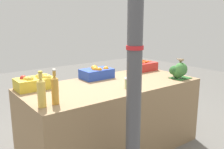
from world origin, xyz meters
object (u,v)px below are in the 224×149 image
Objects in this scene: apple_crate at (35,82)px; orange_crate at (97,73)px; support_pole at (134,63)px; juice_bottle_golden at (41,92)px; pickle_jar at (130,83)px; juice_bottle_amber at (55,89)px; carrot_crate at (142,66)px; broccoli_pile at (179,71)px; sparrow_bird at (181,60)px.

orange_crate is (0.74, 0.00, -0.00)m from apple_crate.
support_pole reaches higher than apple_crate.
apple_crate is 1.00× the size of orange_crate.
orange_crate is at bearing 32.11° from juice_bottle_golden.
pickle_jar is at bearing -87.14° from orange_crate.
carrot_crate is at bearing 20.23° from juice_bottle_amber.
broccoli_pile is 1.66m from juice_bottle_golden.
broccoli_pile is (1.14, 0.47, -0.28)m from support_pole.
juice_bottle_golden reaches higher than sparrow_bird.
orange_crate is at bearing 92.86° from pickle_jar.
carrot_crate is 0.63m from sparrow_bird.
sparrow_bird is (0.78, -0.60, 0.15)m from orange_crate.
carrot_crate is at bearing 43.93° from support_pole.
pickle_jar is (0.92, -0.01, -0.07)m from juice_bottle_golden.
orange_crate is 0.97m from broccoli_pile.
sparrow_bird is (1.67, -0.04, 0.10)m from juice_bottle_golden.
sparrow_bird is at bearing -22.13° from broccoli_pile.
carrot_crate is 3.39× the size of pickle_jar.
sparrow_bird reaches higher than apple_crate.
broccoli_pile is (0.02, -0.60, 0.03)m from carrot_crate.
carrot_crate is 0.60m from broccoli_pile.
sparrow_bird reaches higher than pickle_jar.
juice_bottle_golden is 2.73× the size of pickle_jar.
orange_crate is at bearing 35.79° from juice_bottle_amber.
juice_bottle_golden is 2.22× the size of sparrow_bird.
sparrow_bird is at bearing -86.69° from carrot_crate.
juice_bottle_amber is at bearing -93.53° from apple_crate.
pickle_jar is at bearing -75.93° from sparrow_bird.
support_pole is 6.30× the size of apple_crate.
support_pole is 21.37× the size of pickle_jar.
juice_bottle_golden is (-1.66, 0.04, 0.03)m from broccoli_pile.
support_pole is at bearing -44.30° from juice_bottle_golden.
juice_bottle_amber is (-0.03, -0.56, 0.06)m from apple_crate.
sparrow_bird is (1.52, -0.60, 0.15)m from apple_crate.
carrot_crate is at bearing 92.04° from broccoli_pile.
broccoli_pile is (0.77, -0.60, 0.03)m from orange_crate.
pickle_jar is (0.40, 0.51, -0.32)m from support_pole.
support_pole is at bearing -108.93° from orange_crate.
juice_bottle_golden reaches higher than broccoli_pile.
support_pole is 0.70m from juice_bottle_amber.
support_pole reaches higher than broccoli_pile.
support_pole is 10.29× the size of broccoli_pile.
orange_crate is at bearing 71.07° from support_pole.
support_pole is 0.77m from juice_bottle_golden.
pickle_jar is (-0.72, -0.57, -0.01)m from carrot_crate.
juice_bottle_amber is at bearing -74.65° from sparrow_bird.
apple_crate is at bearing -179.79° from orange_crate.
support_pole is 1.25m from sparrow_bird.
support_pole is 7.75× the size of juice_bottle_amber.
juice_bottle_amber is (-1.52, -0.56, 0.07)m from carrot_crate.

